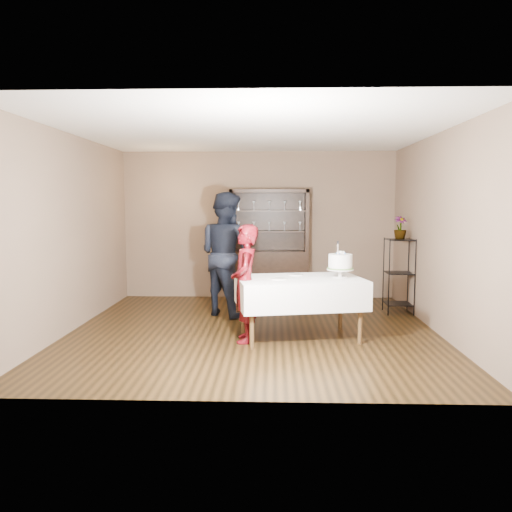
{
  "coord_description": "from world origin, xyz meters",
  "views": [
    {
      "loc": [
        0.27,
        -6.75,
        1.75
      ],
      "look_at": [
        0.03,
        0.1,
        1.03
      ],
      "focal_mm": 35.0,
      "sensor_mm": 36.0,
      "label": 1
    }
  ],
  "objects_px": {
    "cake_table": "(300,292)",
    "plant_etagere": "(399,273)",
    "cake": "(340,263)",
    "potted_plant": "(400,228)",
    "woman": "(245,283)",
    "china_hutch": "(269,263)",
    "man": "(226,254)"
  },
  "relations": [
    {
      "from": "man",
      "to": "potted_plant",
      "type": "relative_size",
      "value": 5.3
    },
    {
      "from": "china_hutch",
      "to": "woman",
      "type": "relative_size",
      "value": 1.34
    },
    {
      "from": "plant_etagere",
      "to": "woman",
      "type": "distance_m",
      "value": 2.94
    },
    {
      "from": "china_hutch",
      "to": "cake",
      "type": "bearing_deg",
      "value": -69.74
    },
    {
      "from": "china_hutch",
      "to": "cake",
      "type": "relative_size",
      "value": 4.21
    },
    {
      "from": "china_hutch",
      "to": "cake",
      "type": "height_order",
      "value": "china_hutch"
    },
    {
      "from": "cake_table",
      "to": "woman",
      "type": "distance_m",
      "value": 0.73
    },
    {
      "from": "plant_etagere",
      "to": "woman",
      "type": "bearing_deg",
      "value": -143.61
    },
    {
      "from": "cake",
      "to": "potted_plant",
      "type": "relative_size",
      "value": 1.31
    },
    {
      "from": "man",
      "to": "cake",
      "type": "relative_size",
      "value": 4.06
    },
    {
      "from": "woman",
      "to": "man",
      "type": "distance_m",
      "value": 1.58
    },
    {
      "from": "man",
      "to": "potted_plant",
      "type": "distance_m",
      "value": 2.78
    },
    {
      "from": "cake",
      "to": "cake_table",
      "type": "bearing_deg",
      "value": -171.28
    },
    {
      "from": "china_hutch",
      "to": "cake",
      "type": "xyz_separation_m",
      "value": [
        0.94,
        -2.55,
        0.32
      ]
    },
    {
      "from": "woman",
      "to": "cake_table",
      "type": "bearing_deg",
      "value": 99.74
    },
    {
      "from": "china_hutch",
      "to": "plant_etagere",
      "type": "distance_m",
      "value": 2.33
    },
    {
      "from": "woman",
      "to": "potted_plant",
      "type": "relative_size",
      "value": 4.1
    },
    {
      "from": "plant_etagere",
      "to": "cake_table",
      "type": "relative_size",
      "value": 0.69
    },
    {
      "from": "potted_plant",
      "to": "cake",
      "type": "bearing_deg",
      "value": -127.5
    },
    {
      "from": "cake_table",
      "to": "man",
      "type": "bearing_deg",
      "value": 128.63
    },
    {
      "from": "cake_table",
      "to": "plant_etagere",
      "type": "bearing_deg",
      "value": 43.55
    },
    {
      "from": "china_hutch",
      "to": "potted_plant",
      "type": "bearing_deg",
      "value": -27.6
    },
    {
      "from": "china_hutch",
      "to": "cake_table",
      "type": "relative_size",
      "value": 1.14
    },
    {
      "from": "china_hutch",
      "to": "plant_etagere",
      "type": "relative_size",
      "value": 1.67
    },
    {
      "from": "woman",
      "to": "potted_plant",
      "type": "bearing_deg",
      "value": 122.99
    },
    {
      "from": "china_hutch",
      "to": "potted_plant",
      "type": "xyz_separation_m",
      "value": [
        2.07,
        -1.08,
        0.7
      ]
    },
    {
      "from": "plant_etagere",
      "to": "cake_table",
      "type": "xyz_separation_m",
      "value": [
        -1.66,
        -1.58,
        -0.04
      ]
    },
    {
      "from": "china_hutch",
      "to": "cake",
      "type": "distance_m",
      "value": 2.74
    },
    {
      "from": "china_hutch",
      "to": "cake_table",
      "type": "distance_m",
      "value": 2.67
    },
    {
      "from": "woman",
      "to": "china_hutch",
      "type": "bearing_deg",
      "value": 171.23
    },
    {
      "from": "man",
      "to": "cake",
      "type": "xyz_separation_m",
      "value": [
        1.61,
        -1.27,
        0.02
      ]
    },
    {
      "from": "cake",
      "to": "potted_plant",
      "type": "bearing_deg",
      "value": 52.5
    }
  ]
}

